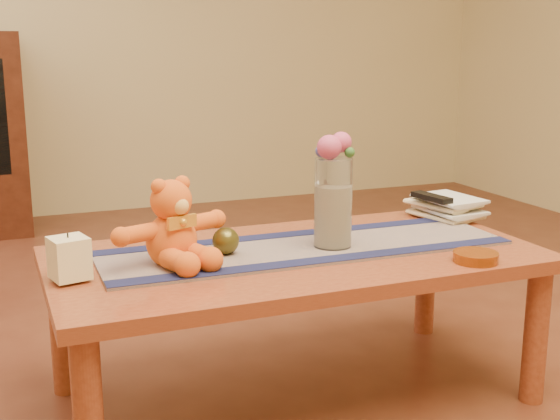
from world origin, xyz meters
name	(u,v)px	position (x,y,z in m)	size (l,w,h in m)	color
floor	(295,395)	(0.00, 0.00, 0.00)	(5.50, 5.50, 0.00)	#532517
coffee_table_top	(296,259)	(0.00, 0.00, 0.43)	(1.40, 0.70, 0.04)	maroon
table_leg_fl	(88,418)	(-0.64, -0.29, 0.21)	(0.07, 0.07, 0.41)	maroon
table_leg_fr	(536,336)	(0.64, -0.29, 0.21)	(0.07, 0.07, 0.41)	maroon
table_leg_bl	(62,328)	(-0.64, 0.29, 0.21)	(0.07, 0.07, 0.41)	maroon
table_leg_br	(426,278)	(0.64, 0.29, 0.21)	(0.07, 0.07, 0.41)	maroon
persian_runner	(306,248)	(0.04, 0.02, 0.45)	(1.20, 0.35, 0.01)	#1A224B
runner_border_near	(327,259)	(0.04, -0.12, 0.46)	(1.20, 0.06, 0.00)	#161A43
runner_border_far	(287,234)	(0.04, 0.17, 0.46)	(1.20, 0.06, 0.00)	#161A43
teddy_bear	(171,223)	(-0.36, 0.01, 0.57)	(0.33, 0.27, 0.22)	orange
pillar_candle	(69,258)	(-0.63, -0.03, 0.51)	(0.09, 0.09, 0.11)	#FFF0BB
candle_wick	(68,235)	(-0.63, -0.03, 0.57)	(0.00, 0.00, 0.01)	black
glass_vase	(333,203)	(0.11, 0.00, 0.59)	(0.11, 0.11, 0.26)	silver
potpourri_fill	(333,216)	(0.11, 0.00, 0.55)	(0.09, 0.09, 0.18)	beige
rose_left	(329,147)	(0.09, -0.01, 0.75)	(0.07, 0.07, 0.07)	#C64676
rose_right	(341,142)	(0.14, 0.00, 0.76)	(0.06, 0.06, 0.06)	#C64676
blue_flower_back	(332,147)	(0.12, 0.03, 0.75)	(0.04, 0.04, 0.04)	#494DA0
blue_flower_side	(321,151)	(0.08, 0.02, 0.74)	(0.04, 0.04, 0.04)	#494DA0
leaf_sprig	(350,152)	(0.15, -0.02, 0.74)	(0.03, 0.03, 0.03)	#33662D
bronze_ball	(226,241)	(-0.20, 0.04, 0.50)	(0.08, 0.08, 0.08)	#484218
book_bottom	(428,218)	(0.57, 0.18, 0.46)	(0.17, 0.22, 0.02)	#F5E4BD
book_lower	(431,213)	(0.57, 0.18, 0.48)	(0.16, 0.22, 0.02)	#F5E4BD
book_upper	(427,207)	(0.56, 0.18, 0.50)	(0.17, 0.22, 0.02)	#F5E4BD
book_top	(431,202)	(0.57, 0.18, 0.52)	(0.16, 0.22, 0.02)	#F5E4BD
tv_remote	(432,197)	(0.57, 0.17, 0.54)	(0.04, 0.16, 0.02)	black
amber_dish	(476,257)	(0.42, -0.27, 0.46)	(0.12, 0.12, 0.03)	#BF5914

